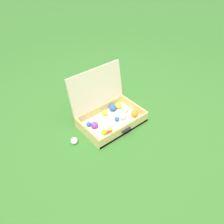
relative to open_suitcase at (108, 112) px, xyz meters
name	(u,v)px	position (x,y,z in m)	size (l,w,h in m)	color
ground_plane	(110,127)	(-0.07, -0.10, -0.12)	(16.00, 16.00, 0.00)	#336B28
open_suitcase	(108,112)	(0.00, 0.00, 0.00)	(0.65, 0.53, 0.53)	beige
stray_ball_on_grass	(74,141)	(-0.47, -0.06, -0.08)	(0.07, 0.07, 0.07)	white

